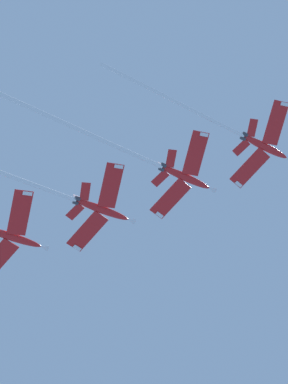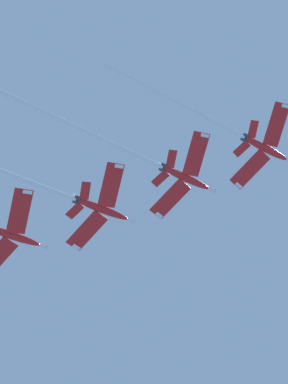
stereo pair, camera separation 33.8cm
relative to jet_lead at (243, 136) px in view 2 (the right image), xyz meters
name	(u,v)px [view 2 (the right image)]	position (x,y,z in m)	size (l,w,h in m)	color
jet_lead	(243,136)	(0.00, 0.00, 0.00)	(33.22, 33.98, 15.33)	red
jet_second	(152,162)	(-0.71, 18.90, -4.61)	(34.48, 34.95, 16.24)	red
jet_third	(69,197)	(0.68, 35.99, -8.31)	(33.67, 34.49, 16.94)	red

